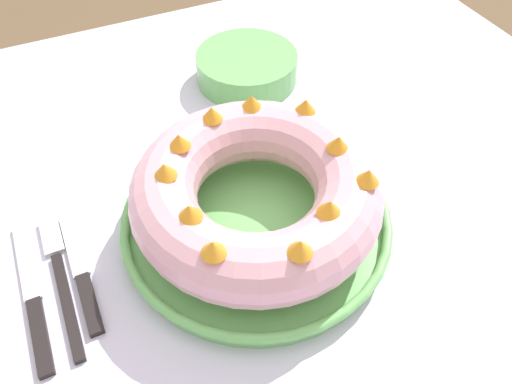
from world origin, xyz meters
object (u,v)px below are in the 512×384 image
at_px(serving_dish, 256,221).
at_px(serving_knife, 34,303).
at_px(fork, 60,272).
at_px(cake_knife, 83,278).
at_px(side_bowl, 247,67).
at_px(bundt_cake, 256,192).

xyz_separation_m(serving_dish, serving_knife, (-0.27, 0.00, -0.01)).
bearing_deg(fork, serving_knife, -141.91).
xyz_separation_m(cake_knife, side_bowl, (0.34, 0.28, 0.02)).
relative_size(serving_dish, serving_knife, 1.58).
bearing_deg(bundt_cake, fork, 171.66).
bearing_deg(cake_knife, serving_dish, -8.46).
height_order(fork, serving_knife, serving_knife).
distance_m(serving_dish, serving_knife, 0.27).
bearing_deg(fork, bundt_cake, -12.30).
relative_size(bundt_cake, side_bowl, 1.77).
xyz_separation_m(bundt_cake, cake_knife, (-0.22, 0.01, -0.07)).
bearing_deg(bundt_cake, serving_knife, 179.01).
xyz_separation_m(fork, cake_knife, (0.02, -0.02, 0.00)).
height_order(fork, side_bowl, side_bowl).
bearing_deg(bundt_cake, cake_knife, 176.10).
distance_m(serving_dish, side_bowl, 0.32).
height_order(fork, cake_knife, cake_knife).
xyz_separation_m(fork, side_bowl, (0.36, 0.26, 0.02)).
height_order(serving_knife, cake_knife, same).
distance_m(serving_dish, bundt_cake, 0.06).
bearing_deg(serving_knife, side_bowl, 39.02).
xyz_separation_m(serving_dish, side_bowl, (0.12, 0.30, 0.01)).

